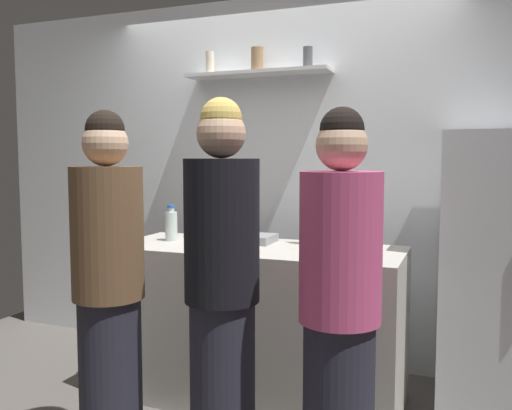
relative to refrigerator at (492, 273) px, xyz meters
The scene contains 11 objects.
back_wall_assembly 1.56m from the refrigerator, 164.37° to the left, with size 4.80×0.32×2.60m.
refrigerator is the anchor object (origin of this frame).
counter 1.40m from the refrigerator, 164.93° to the right, with size 1.73×0.71×0.93m, color #B7B2A8.
baking_pan 1.46m from the refrigerator, behind, with size 0.34×0.24×0.05m, color gray.
utensil_holder 1.87m from the refrigerator, behind, with size 0.10×0.10×0.22m.
wine_bottle_pale_glass 2.13m from the refrigerator, 164.05° to the right, with size 0.07×0.07×0.34m.
wine_bottle_dark_glass 1.09m from the refrigerator, behind, with size 0.07×0.07×0.32m.
water_bottle_plastic 1.95m from the refrigerator, behind, with size 0.08×0.08×0.23m.
person_brown_jacket 2.12m from the refrigerator, 144.62° to the right, with size 0.34×0.34×1.68m.
person_pink_top 1.33m from the refrigerator, 118.21° to the right, with size 0.34×0.34×1.66m.
person_blonde 1.65m from the refrigerator, 135.47° to the right, with size 0.34×0.34×1.73m.
Camera 1 is at (1.27, -2.50, 1.45)m, focal length 38.09 mm.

